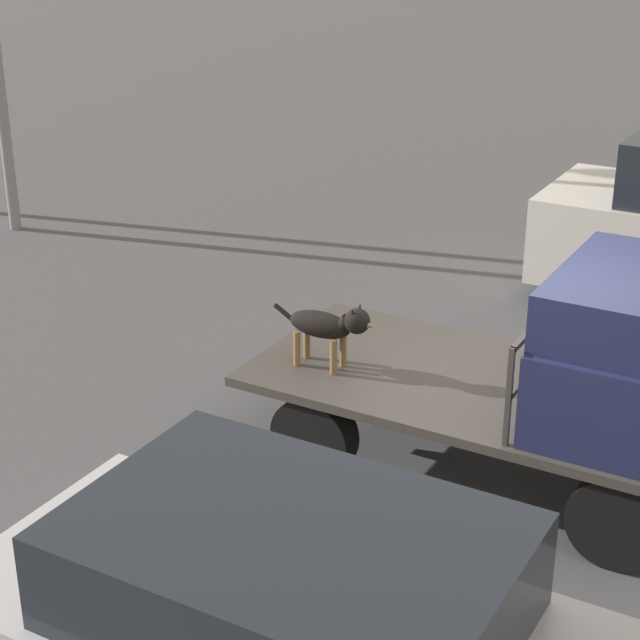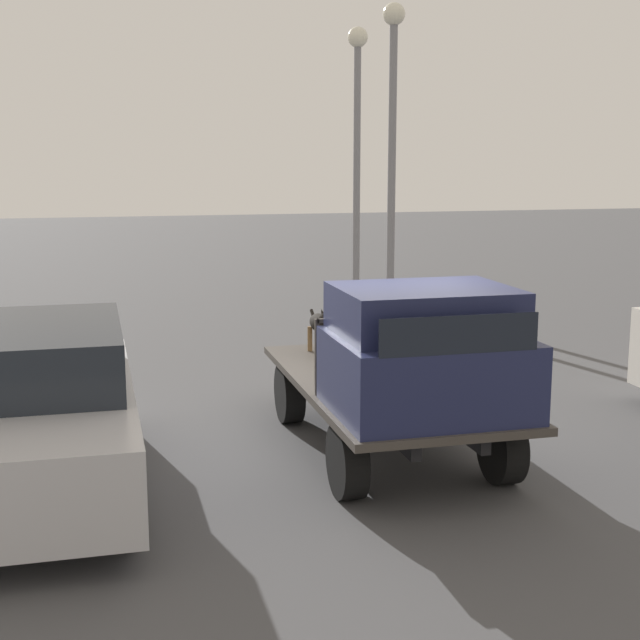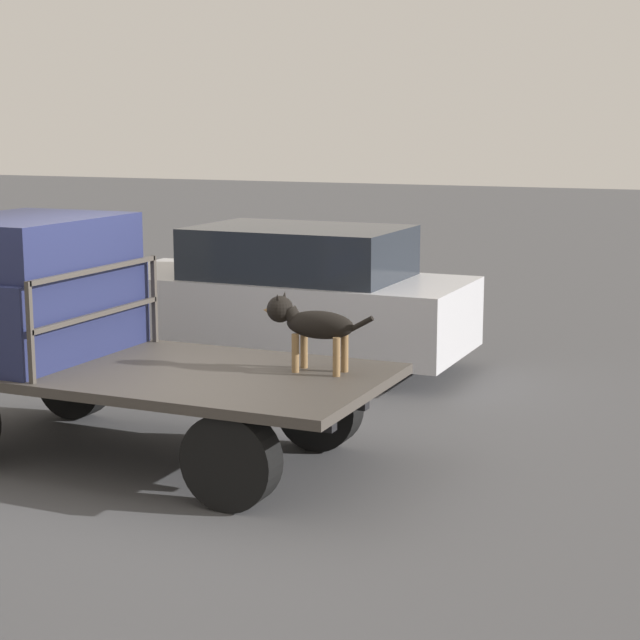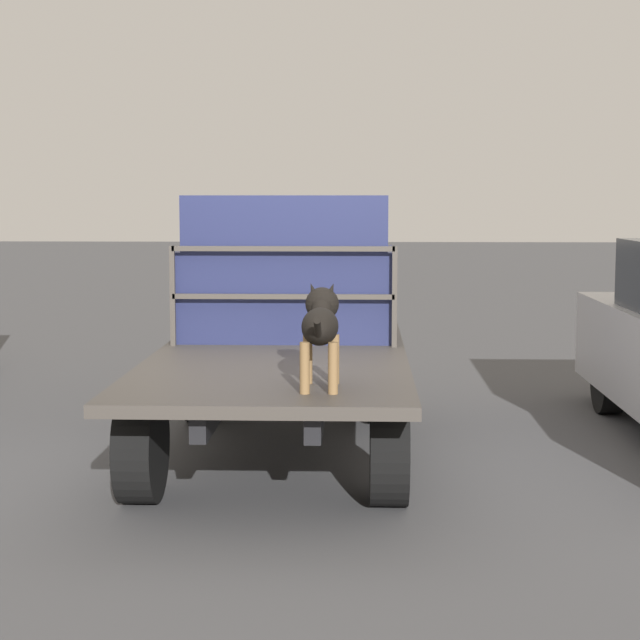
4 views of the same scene
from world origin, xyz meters
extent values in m
plane|color=#474749|center=(0.00, 0.00, 0.00)|extent=(80.00, 80.00, 0.00)
cylinder|color=black|center=(1.26, 0.79, 0.36)|extent=(0.72, 0.24, 0.72)
cylinder|color=black|center=(1.26, -0.79, 0.36)|extent=(0.72, 0.24, 0.72)
cylinder|color=black|center=(-1.26, 0.79, 0.36)|extent=(0.72, 0.24, 0.72)
cylinder|color=black|center=(-1.26, -0.79, 0.36)|extent=(0.72, 0.24, 0.72)
cube|color=black|center=(0.00, 0.33, 0.61)|extent=(3.75, 0.10, 0.18)
cube|color=black|center=(0.00, -0.33, 0.61)|extent=(3.75, 0.10, 0.18)
cube|color=#3D3833|center=(0.00, 0.00, 0.74)|extent=(4.07, 1.90, 0.08)
cube|color=#1E2347|center=(1.23, 0.00, 1.15)|extent=(1.51, 1.78, 0.73)
cube|color=#1E2347|center=(1.12, 0.00, 1.74)|extent=(1.28, 1.64, 0.45)
cube|color=black|center=(1.98, 0.00, 1.67)|extent=(0.02, 1.46, 0.34)
cube|color=#3D3833|center=(0.41, 0.87, 1.18)|extent=(0.04, 0.04, 0.79)
cube|color=#3D3833|center=(0.41, -0.87, 1.18)|extent=(0.04, 0.04, 0.79)
cube|color=#3D3833|center=(0.41, 0.00, 1.55)|extent=(0.04, 1.74, 0.04)
cube|color=#3D3833|center=(0.41, 0.00, 1.18)|extent=(0.04, 1.74, 0.04)
cylinder|color=brown|center=(-1.28, -0.28, 0.94)|extent=(0.06, 0.06, 0.31)
cylinder|color=brown|center=(-1.28, -0.45, 0.94)|extent=(0.06, 0.06, 0.31)
cylinder|color=brown|center=(-1.63, -0.28, 0.94)|extent=(0.06, 0.06, 0.31)
cylinder|color=brown|center=(-1.63, -0.45, 0.94)|extent=(0.06, 0.06, 0.31)
ellipsoid|color=black|center=(-1.46, -0.36, 1.17)|extent=(0.57, 0.23, 0.23)
sphere|color=brown|center=(-1.30, -0.36, 1.13)|extent=(0.10, 0.10, 0.10)
cylinder|color=black|center=(-1.21, -0.36, 1.23)|extent=(0.16, 0.12, 0.15)
sphere|color=black|center=(-1.10, -0.36, 1.27)|extent=(0.22, 0.22, 0.22)
cone|color=brown|center=(-1.01, -0.36, 1.25)|extent=(0.12, 0.12, 0.12)
cone|color=black|center=(-1.11, -0.30, 1.36)|extent=(0.06, 0.08, 0.10)
cone|color=black|center=(-1.11, -0.42, 1.36)|extent=(0.06, 0.08, 0.10)
cylinder|color=black|center=(-1.79, -0.36, 1.19)|extent=(0.24, 0.04, 0.17)
cylinder|color=black|center=(1.73, -2.85, 0.30)|extent=(0.60, 0.20, 0.60)
cylinder|color=black|center=(-0.89, -2.85, 0.30)|extent=(0.60, 0.20, 0.60)
cube|color=#B7B7BC|center=(0.42, -3.59, 0.65)|extent=(4.23, 1.76, 0.78)
cube|color=#1E232B|center=(0.21, -3.59, 1.32)|extent=(2.33, 1.58, 0.57)
cylinder|color=gray|center=(-8.24, 2.86, 2.89)|extent=(0.16, 0.16, 5.77)
sphere|color=silver|center=(-8.24, 2.86, 5.91)|extent=(0.44, 0.44, 0.44)
cylinder|color=gray|center=(-10.65, 2.86, 2.82)|extent=(0.16, 0.16, 5.63)
sphere|color=silver|center=(-10.65, 2.86, 5.77)|extent=(0.45, 0.45, 0.45)
camera|label=1|loc=(2.62, -7.54, 4.71)|focal=60.00mm
camera|label=2|loc=(8.94, -3.03, 3.18)|focal=50.00mm
camera|label=3|loc=(-4.79, 7.28, 2.73)|focal=60.00mm
camera|label=4|loc=(-7.91, -0.61, 1.94)|focal=60.00mm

